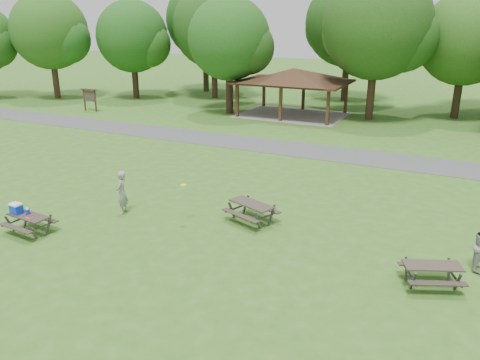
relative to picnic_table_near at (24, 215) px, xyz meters
name	(u,v)px	position (x,y,z in m)	size (l,w,h in m)	color
ground	(164,245)	(5.15, 1.36, -0.66)	(160.00, 160.00, 0.00)	#33621C
asphalt_path	(298,149)	(5.15, 15.36, -0.65)	(120.00, 3.20, 0.02)	#454548
pavilion	(293,77)	(1.15, 25.36, 2.40)	(8.60, 7.01, 3.76)	#342213
notice_board	(89,96)	(-14.85, 19.36, 0.65)	(1.60, 0.30, 1.88)	#372314
tree_row_a	(51,33)	(-22.76, 23.38, 5.49)	(7.56, 7.20, 9.97)	#311F16
tree_row_b	(133,39)	(-15.76, 26.88, 5.01)	(7.14, 6.80, 9.28)	black
tree_row_c	(215,29)	(-8.75, 30.38, 5.88)	(8.19, 7.80, 10.67)	#2F1F15
tree_row_d	(230,41)	(-3.76, 23.88, 5.11)	(6.93, 6.60, 9.27)	black
tree_row_e	(378,29)	(7.25, 26.38, 6.12)	(8.40, 8.00, 11.02)	black
tree_row_f	(467,42)	(13.24, 29.88, 5.18)	(7.35, 7.00, 9.55)	black
tree_deep_a	(206,22)	(-11.75, 33.88, 6.47)	(8.40, 8.00, 11.38)	black
tree_deep_b	(350,26)	(3.25, 34.38, 6.23)	(8.40, 8.00, 11.13)	black
picnic_table_near	(24,215)	(0.00, 0.00, 0.00)	(1.76, 1.46, 1.15)	#2F2622
picnic_table_middle	(251,208)	(7.07, 4.49, -0.08)	(2.21, 1.99, 0.79)	#312A23
picnic_table_far	(432,270)	(13.73, 2.61, -0.14)	(2.02, 1.85, 0.71)	#322A24
frisbee_in_flight	(184,185)	(4.80, 3.29, 0.88)	(0.30, 0.30, 0.02)	yellow
frisbee_thrower	(122,192)	(2.02, 3.01, 0.22)	(0.64, 0.42, 1.76)	gray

